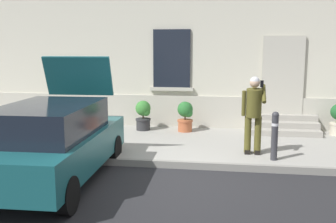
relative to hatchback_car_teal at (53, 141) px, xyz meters
name	(u,v)px	position (x,y,z in m)	size (l,w,h in m)	color
ground_plane	(168,183)	(2.14, 0.26, -0.80)	(80.00, 80.00, 0.00)	#232326
sidewalk	(185,144)	(2.14, 3.06, -0.72)	(24.00, 3.60, 0.15)	#99968E
curb_edge	(175,165)	(2.14, 1.20, -0.72)	(24.00, 0.12, 0.15)	gray
building_facade	(195,8)	(2.15, 5.55, 2.93)	(24.00, 1.52, 7.50)	beige
entrance_stoop	(282,126)	(4.75, 4.49, -0.46)	(1.96, 0.96, 0.48)	#9E998E
hatchback_car_teal	(53,141)	(0.00, 0.00, 0.00)	(1.89, 4.12, 2.34)	#165156
bollard_near_person	(275,134)	(4.21, 1.61, -0.09)	(0.15, 0.15, 1.04)	#333338
person_on_phone	(254,110)	(3.78, 2.00, 0.35)	(0.51, 0.48, 1.75)	#514C1E
planter_olive	(53,113)	(-1.90, 4.07, -0.19)	(0.44, 0.44, 0.86)	#606B38
planter_charcoal	(143,115)	(0.81, 4.23, -0.19)	(0.44, 0.44, 0.86)	#2D2D30
planter_terracotta	(185,116)	(2.03, 4.22, -0.19)	(0.44, 0.44, 0.86)	#B25B38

